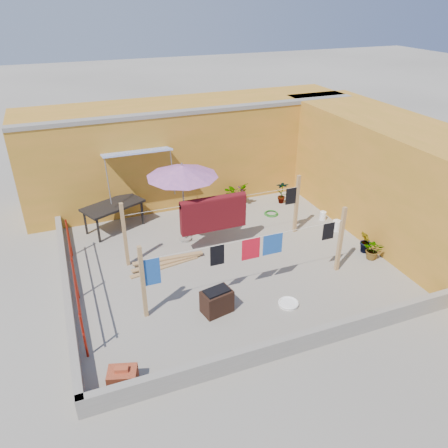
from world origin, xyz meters
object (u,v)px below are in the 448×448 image
(outdoor_table, at_px, (113,207))
(green_hose, at_px, (271,213))
(brick_stack, at_px, (123,378))
(water_jug_b, at_px, (336,225))
(patio_umbrella, at_px, (182,172))
(water_jug_a, at_px, (323,216))
(white_basin, at_px, (288,303))
(plant_back_a, at_px, (235,195))
(brazier, at_px, (217,301))

(outdoor_table, distance_m, green_hose, 4.98)
(brick_stack, relative_size, water_jug_b, 1.64)
(patio_umbrella, xyz_separation_m, outdoor_table, (-1.78, 1.42, -1.38))
(patio_umbrella, relative_size, water_jug_a, 7.50)
(white_basin, height_order, plant_back_a, plant_back_a)
(water_jug_b, bearing_deg, water_jug_a, 90.00)
(water_jug_b, bearing_deg, white_basin, -139.47)
(brick_stack, bearing_deg, white_basin, 13.80)
(patio_umbrella, bearing_deg, white_basin, -70.13)
(brick_stack, height_order, brazier, brazier)
(plant_back_a, bearing_deg, white_basin, -99.17)
(patio_umbrella, height_order, brick_stack, patio_umbrella)
(patio_umbrella, relative_size, water_jug_b, 6.31)
(green_hose, bearing_deg, brazier, -130.57)
(brick_stack, xyz_separation_m, plant_back_a, (4.79, 6.22, 0.24))
(patio_umbrella, distance_m, green_hose, 3.76)
(brick_stack, bearing_deg, water_jug_b, 27.11)
(white_basin, xyz_separation_m, plant_back_a, (0.85, 5.25, 0.39))
(water_jug_b, xyz_separation_m, plant_back_a, (-2.22, 2.63, 0.27))
(outdoor_table, relative_size, brazier, 2.67)
(brick_stack, distance_m, brazier, 2.70)
(water_jug_a, bearing_deg, green_hose, 145.34)
(white_basin, height_order, water_jug_a, water_jug_a)
(patio_umbrella, distance_m, outdoor_table, 2.66)
(patio_umbrella, xyz_separation_m, water_jug_a, (4.41, -0.36, -1.98))
(brick_stack, height_order, water_jug_a, brick_stack)
(brick_stack, bearing_deg, water_jug_a, 31.72)
(white_basin, bearing_deg, water_jug_b, 40.53)
(outdoor_table, relative_size, water_jug_a, 6.23)
(brick_stack, relative_size, white_basin, 1.28)
(patio_umbrella, distance_m, plant_back_a, 3.16)
(water_jug_a, bearing_deg, water_jug_b, -90.00)
(green_hose, distance_m, plant_back_a, 1.36)
(white_basin, relative_size, green_hose, 1.04)
(patio_umbrella, distance_m, water_jug_b, 4.95)
(brick_stack, height_order, water_jug_b, brick_stack)
(outdoor_table, distance_m, water_jug_a, 6.47)
(patio_umbrella, relative_size, plant_back_a, 2.72)
(brazier, distance_m, water_jug_a, 5.55)
(green_hose, xyz_separation_m, plant_back_a, (-0.88, 0.96, 0.40))
(water_jug_b, relative_size, plant_back_a, 0.43)
(brazier, bearing_deg, outdoor_table, 107.66)
(outdoor_table, relative_size, water_jug_b, 5.24)
(outdoor_table, relative_size, brick_stack, 3.20)
(white_basin, distance_m, plant_back_a, 5.33)
(outdoor_table, xyz_separation_m, plant_back_a, (3.97, 0.11, -0.31))
(patio_umbrella, bearing_deg, water_jug_b, -14.06)
(green_hose, relative_size, plant_back_a, 0.53)
(water_jug_a, bearing_deg, patio_umbrella, 175.31)
(brazier, bearing_deg, water_jug_a, 32.45)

